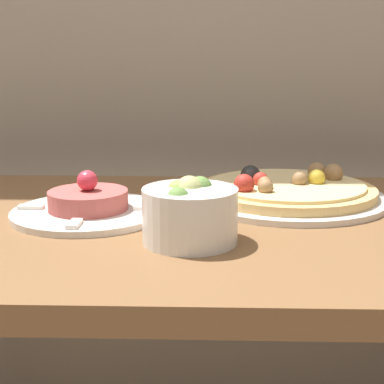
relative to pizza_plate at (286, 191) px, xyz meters
name	(u,v)px	position (x,y,z in m)	size (l,w,h in m)	color
dining_table	(200,287)	(-0.15, -0.12, -0.13)	(1.19, 0.64, 0.73)	brown
pizza_plate	(286,191)	(0.00, 0.00, 0.00)	(0.35, 0.35, 0.06)	silver
tartare_plate	(88,206)	(-0.33, -0.11, 0.00)	(0.24, 0.24, 0.07)	silver
small_bowl	(190,212)	(-0.16, -0.24, 0.02)	(0.13, 0.13, 0.09)	white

